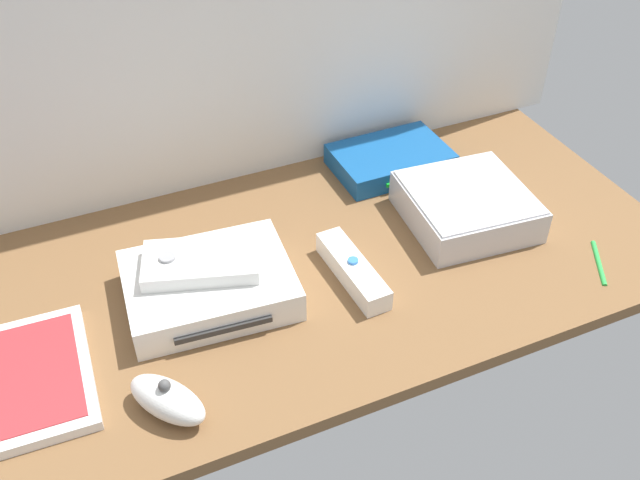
% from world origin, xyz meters
% --- Properties ---
extents(ground_plane, '(1.00, 0.48, 0.02)m').
position_xyz_m(ground_plane, '(0.00, 0.00, -0.01)').
color(ground_plane, brown).
rests_on(ground_plane, ground).
extents(game_console, '(0.22, 0.18, 0.04)m').
position_xyz_m(game_console, '(-0.16, -0.01, 0.02)').
color(game_console, white).
rests_on(game_console, ground_plane).
extents(mini_computer, '(0.18, 0.18, 0.05)m').
position_xyz_m(mini_computer, '(0.23, -0.00, 0.03)').
color(mini_computer, silver).
rests_on(mini_computer, ground_plane).
extents(game_case, '(0.14, 0.20, 0.02)m').
position_xyz_m(game_case, '(-0.39, -0.06, 0.01)').
color(game_case, white).
rests_on(game_case, ground_plane).
extents(network_router, '(0.18, 0.13, 0.03)m').
position_xyz_m(network_router, '(0.20, 0.16, 0.02)').
color(network_router, '#145193').
rests_on(network_router, ground_plane).
extents(remote_wand, '(0.04, 0.15, 0.03)m').
position_xyz_m(remote_wand, '(0.03, -0.05, 0.02)').
color(remote_wand, white).
rests_on(remote_wand, ground_plane).
extents(remote_nunchuk, '(0.09, 0.11, 0.05)m').
position_xyz_m(remote_nunchuk, '(-0.25, -0.16, 0.02)').
color(remote_nunchuk, white).
rests_on(remote_nunchuk, ground_plane).
extents(remote_classic_pad, '(0.16, 0.12, 0.02)m').
position_xyz_m(remote_classic_pad, '(-0.16, 0.01, 0.05)').
color(remote_classic_pad, white).
rests_on(remote_classic_pad, game_console).
extents(stylus_pen, '(0.05, 0.08, 0.01)m').
position_xyz_m(stylus_pen, '(0.35, -0.16, 0.00)').
color(stylus_pen, green).
rests_on(stylus_pen, ground_plane).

